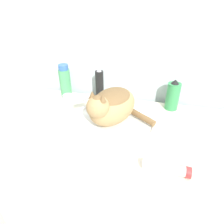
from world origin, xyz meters
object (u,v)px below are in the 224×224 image
cat (112,105)px  cream_tube (167,168)px  faucet (71,105)px  hairspray_can_black (100,85)px  spray_bottle_trigger (173,96)px  mouthwash_bottle (65,81)px

cat → cream_tube: 0.34m
cat → faucet: 0.22m
hairspray_can_black → cream_tube: hairspray_can_black is taller
faucet → spray_bottle_trigger: (0.47, 0.21, 0.00)m
faucet → hairspray_can_black: bearing=78.7°
mouthwash_bottle → hairspray_can_black: bearing=0.0°
cat → cream_tube: cat is taller
spray_bottle_trigger → mouthwash_bottle: (-0.60, -0.00, 0.02)m
faucet → mouthwash_bottle: 0.25m
cream_tube → spray_bottle_trigger: bearing=88.1°
faucet → hairspray_can_black: hairspray_can_black is taller
cat → spray_bottle_trigger: 0.37m
cat → mouthwash_bottle: size_ratio=1.63×
faucet → hairspray_can_black: (0.08, 0.21, 0.02)m
cat → mouthwash_bottle: 0.43m
hairspray_can_black → mouthwash_bottle: hairspray_can_black is taller
hairspray_can_black → mouthwash_bottle: bearing=180.0°
faucet → mouthwash_bottle: bearing=129.9°
faucet → cream_tube: size_ratio=0.92×
cat → mouthwash_bottle: (-0.34, 0.26, -0.04)m
spray_bottle_trigger → faucet: bearing=-155.7°
hairspray_can_black → cream_tube: bearing=-49.9°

